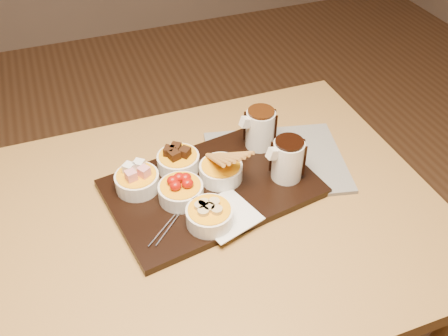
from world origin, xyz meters
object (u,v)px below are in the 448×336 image
object	(u,v)px
dining_table	(174,251)
serving_board	(212,188)
bowl_strawberries	(181,192)
newspaper	(276,161)
pitcher_dark_chocolate	(288,160)
pitcher_milk_chocolate	(260,129)

from	to	relation	value
dining_table	serving_board	bearing A→B (deg)	27.95
bowl_strawberries	newspaper	bearing A→B (deg)	12.06
serving_board	pitcher_dark_chocolate	bearing A→B (deg)	-19.98
pitcher_dark_chocolate	pitcher_milk_chocolate	xyz separation A→B (m)	(-0.01, 0.13, 0.00)
bowl_strawberries	dining_table	bearing A→B (deg)	-131.12
serving_board	bowl_strawberries	distance (m)	0.08
pitcher_milk_chocolate	pitcher_dark_chocolate	bearing A→B (deg)	-94.40
pitcher_milk_chocolate	dining_table	bearing A→B (deg)	-159.51
serving_board	pitcher_dark_chocolate	world-z (taller)	pitcher_dark_chocolate
dining_table	serving_board	size ratio (longest dim) A/B	2.61
serving_board	bowl_strawberries	bearing A→B (deg)	-176.42
dining_table	bowl_strawberries	world-z (taller)	bowl_strawberries
pitcher_milk_chocolate	newspaper	size ratio (longest dim) A/B	0.30
bowl_strawberries	pitcher_dark_chocolate	world-z (taller)	pitcher_dark_chocolate
pitcher_dark_chocolate	pitcher_milk_chocolate	distance (m)	0.13
dining_table	pitcher_dark_chocolate	bearing A→B (deg)	5.79
pitcher_dark_chocolate	bowl_strawberries	bearing A→B (deg)	167.35
dining_table	bowl_strawberries	distance (m)	0.15
dining_table	bowl_strawberries	size ratio (longest dim) A/B	12.00
bowl_strawberries	pitcher_milk_chocolate	xyz separation A→B (m)	(0.24, 0.12, 0.03)
serving_board	dining_table	bearing A→B (deg)	-161.37
serving_board	newspaper	distance (m)	0.18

